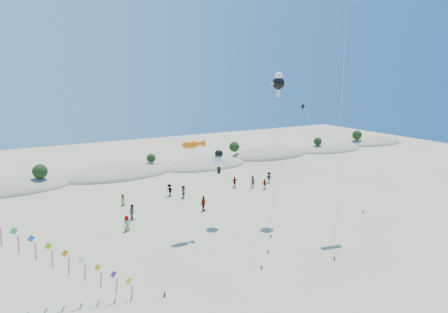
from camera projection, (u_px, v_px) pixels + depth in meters
The scene contains 7 objects.
dune_ridge at pixel (124, 173), 64.58m from camera, with size 145.30×11.49×5.57m.
fish_kite at pixel (193, 145), 38.65m from camera, with size 3.15×10.70×10.10m.
cartoon_kite_low at pixel (219, 160), 41.86m from camera, with size 1.37×10.00×8.54m.
cartoon_kite_high at pixel (278, 82), 42.71m from camera, with size 5.64×6.36×17.04m.
parafoil_kite at pixel (347, 1), 39.53m from camera, with size 8.93×8.56×25.29m.
dark_kite at pixel (321, 137), 51.32m from camera, with size 0.86×12.12×12.72m.
beachgoers at pixel (202, 192), 51.49m from camera, with size 25.70×10.23×1.91m.
Camera 1 is at (-13.89, -17.96, 16.54)m, focal length 30.00 mm.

